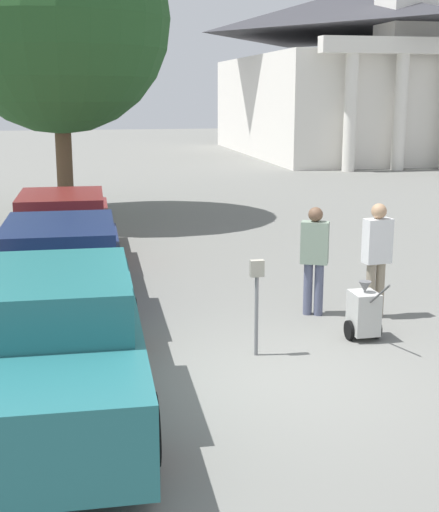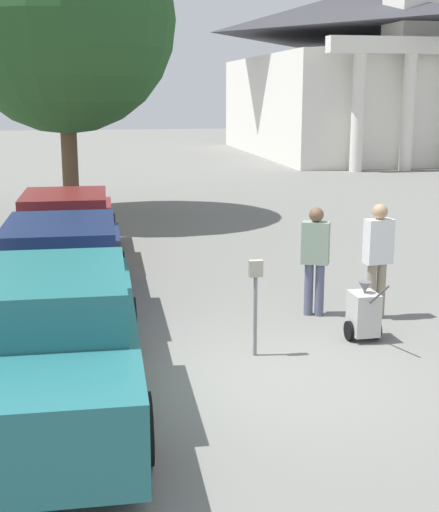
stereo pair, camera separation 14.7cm
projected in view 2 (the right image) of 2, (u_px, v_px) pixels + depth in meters
name	position (u px, v px, depth m)	size (l,w,h in m)	color
ground_plane	(269.00, 377.00, 8.79)	(120.00, 120.00, 0.00)	slate
parked_car_teal	(57.00, 340.00, 7.96)	(2.03, 5.22, 1.57)	#23666B
parked_car_navy	(63.00, 273.00, 10.95)	(2.10, 5.34, 1.54)	#19234C
parked_car_maroon	(66.00, 230.00, 14.45)	(2.12, 5.12, 1.47)	maroon
parking_meter	(256.00, 289.00, 9.30)	(0.18, 0.09, 1.30)	slate
person_worker	(315.00, 255.00, 11.00)	(0.47, 0.38, 1.71)	#515670
person_supervisor	(378.00, 253.00, 10.87)	(0.45, 0.27, 1.79)	gray
equipment_cart	(364.00, 313.00, 10.03)	(0.47, 0.99, 1.00)	#B2B2AD
church	(362.00, 68.00, 39.12)	(11.91, 17.72, 19.76)	silver
shade_tree	(63.00, 19.00, 18.77)	(5.99, 5.99, 8.29)	brown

